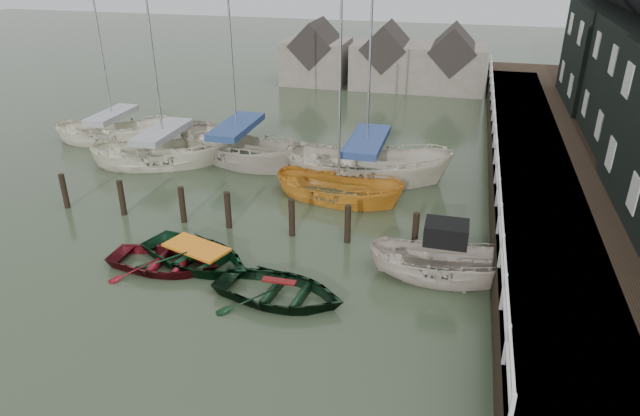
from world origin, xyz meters
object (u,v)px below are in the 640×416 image
(sailboat_c, at_px, (338,199))
(sailboat_d, at_px, (366,176))
(rowboat_red, at_px, (165,268))
(sailboat_e, at_px, (116,140))
(rowboat_green, at_px, (198,263))
(rowboat_dkgreen, at_px, (280,299))
(sailboat_b, at_px, (238,158))
(sailboat_a, at_px, (166,162))
(motorboat, at_px, (441,276))

(sailboat_c, xyz_separation_m, sailboat_d, (0.66, 2.52, 0.05))
(rowboat_red, bearing_deg, sailboat_e, 38.37)
(rowboat_green, distance_m, sailboat_e, 13.95)
(rowboat_dkgreen, height_order, sailboat_c, sailboat_c)
(sailboat_b, bearing_deg, sailboat_a, 137.38)
(rowboat_red, height_order, rowboat_dkgreen, rowboat_dkgreen)
(sailboat_a, bearing_deg, sailboat_e, 38.47)
(rowboat_red, xyz_separation_m, sailboat_d, (4.86, 9.07, 0.06))
(rowboat_dkgreen, xyz_separation_m, sailboat_b, (-5.50, 10.49, 0.06))
(motorboat, bearing_deg, rowboat_green, 97.85)
(rowboat_green, bearing_deg, sailboat_e, 61.11)
(rowboat_green, distance_m, sailboat_d, 9.43)
(sailboat_d, bearing_deg, rowboat_red, 149.52)
(motorboat, xyz_separation_m, sailboat_b, (-10.02, 8.19, -0.03))
(rowboat_green, distance_m, rowboat_dkgreen, 3.43)
(sailboat_b, bearing_deg, motorboat, -104.61)
(rowboat_green, relative_size, sailboat_e, 0.41)
(rowboat_dkgreen, bearing_deg, motorboat, -56.79)
(rowboat_dkgreen, xyz_separation_m, sailboat_d, (0.76, 9.81, 0.06))
(rowboat_red, relative_size, rowboat_green, 0.90)
(rowboat_green, distance_m, sailboat_a, 9.61)
(sailboat_a, bearing_deg, sailboat_b, -89.86)
(rowboat_green, relative_size, motorboat, 0.89)
(rowboat_red, distance_m, rowboat_green, 1.03)
(rowboat_red, bearing_deg, motorboat, -80.06)
(rowboat_red, bearing_deg, sailboat_d, -28.53)
(rowboat_dkgreen, relative_size, sailboat_d, 0.30)
(rowboat_green, xyz_separation_m, sailboat_d, (3.96, 8.56, 0.06))
(sailboat_c, xyz_separation_m, sailboat_e, (-12.80, 4.18, 0.05))
(sailboat_e, bearing_deg, sailboat_a, -134.02)
(rowboat_red, distance_m, sailboat_e, 13.75)
(motorboat, xyz_separation_m, sailboat_a, (-13.11, 6.89, -0.03))
(rowboat_dkgreen, bearing_deg, rowboat_red, 85.95)
(sailboat_a, bearing_deg, rowboat_red, -174.60)
(motorboat, height_order, sailboat_c, sailboat_c)
(motorboat, relative_size, sailboat_c, 0.48)
(sailboat_c, distance_m, sailboat_d, 2.60)
(sailboat_a, xyz_separation_m, sailboat_d, (9.35, 0.61, 0.00))
(rowboat_dkgreen, relative_size, sailboat_c, 0.42)
(sailboat_b, relative_size, sailboat_c, 1.29)
(sailboat_a, height_order, sailboat_e, sailboat_a)
(rowboat_green, height_order, sailboat_c, sailboat_c)
(motorboat, xyz_separation_m, sailboat_d, (-3.75, 7.50, -0.03))
(rowboat_dkgreen, distance_m, sailboat_d, 9.84)
(motorboat, bearing_deg, sailboat_d, 26.64)
(sailboat_a, xyz_separation_m, sailboat_b, (3.09, 1.29, -0.00))
(motorboat, height_order, sailboat_d, sailboat_d)
(sailboat_e, bearing_deg, sailboat_c, -123.16)
(sailboat_a, relative_size, sailboat_d, 0.84)
(rowboat_red, relative_size, sailboat_a, 0.33)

